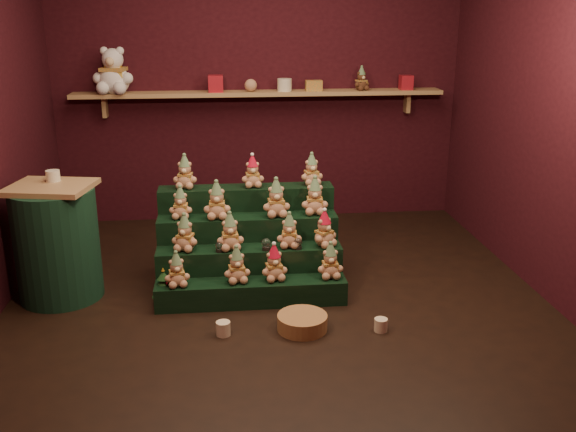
{
  "coord_description": "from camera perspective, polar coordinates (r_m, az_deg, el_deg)",
  "views": [
    {
      "loc": [
        -0.38,
        -4.44,
        2.07
      ],
      "look_at": [
        0.11,
        0.25,
        0.56
      ],
      "focal_mm": 40.0,
      "sensor_mm": 36.0,
      "label": 1
    }
  ],
  "objects": [
    {
      "name": "teddy_2",
      "position": [
        4.7,
        -1.24,
        -4.15
      ],
      "size": [
        0.22,
        0.21,
        0.27
      ],
      "primitive_type": null,
      "rotation": [
        0.0,
        0.0,
        0.18
      ],
      "color": "tan",
      "rests_on": "riser_tier_front"
    },
    {
      "name": "shelf_plush_ball",
      "position": [
        6.33,
        -3.33,
        11.53
      ],
      "size": [
        0.12,
        0.12,
        0.12
      ],
      "primitive_type": "sphere",
      "color": "tan",
      "rests_on": "back_shelf"
    },
    {
      "name": "brown_bear",
      "position": [
        6.46,
        6.54,
        12.04
      ],
      "size": [
        0.2,
        0.2,
        0.23
      ],
      "primitive_type": null,
      "rotation": [
        0.0,
        0.0,
        0.38
      ],
      "color": "#4E2C1A",
      "rests_on": "back_shelf"
    },
    {
      "name": "ground",
      "position": [
        4.91,
        -0.97,
        -7.12
      ],
      "size": [
        4.0,
        4.0,
        0.0
      ],
      "primitive_type": "plane",
      "color": "black",
      "rests_on": "ground"
    },
    {
      "name": "teddy_5",
      "position": [
        4.8,
        -5.18,
        -1.37
      ],
      "size": [
        0.22,
        0.2,
        0.28
      ],
      "primitive_type": null,
      "rotation": [
        0.0,
        0.0,
        0.08
      ],
      "color": "tan",
      "rests_on": "riser_tier_midfront"
    },
    {
      "name": "gift_tin_cream",
      "position": [
        6.36,
        -0.31,
        11.58
      ],
      "size": [
        0.14,
        0.14,
        0.12
      ],
      "primitive_type": "cylinder",
      "color": "beige",
      "rests_on": "back_shelf"
    },
    {
      "name": "table_ornament",
      "position": [
        5.0,
        -20.17,
        3.37
      ],
      "size": [
        0.1,
        0.1,
        0.08
      ],
      "primitive_type": "cylinder",
      "color": "beige",
      "rests_on": "side_table"
    },
    {
      "name": "wicker_basket",
      "position": [
        4.41,
        1.28,
        -9.43
      ],
      "size": [
        0.39,
        0.39,
        0.11
      ],
      "primitive_type": "cylinder",
      "rotation": [
        0.0,
        0.0,
        -0.14
      ],
      "color": "#A07240",
      "rests_on": "ground"
    },
    {
      "name": "gift_tin_red_b",
      "position": [
        6.58,
        10.45,
        11.6
      ],
      "size": [
        0.12,
        0.12,
        0.14
      ],
      "primitive_type": "cube",
      "color": "#B21B28",
      "rests_on": "back_shelf"
    },
    {
      "name": "teddy_1",
      "position": [
        4.68,
        -4.58,
        -4.31
      ],
      "size": [
        0.21,
        0.2,
        0.27
      ],
      "primitive_type": null,
      "rotation": [
        0.0,
        0.0,
        0.14
      ],
      "color": "tan",
      "rests_on": "riser_tier_front"
    },
    {
      "name": "teddy_9",
      "position": [
        4.94,
        -6.35,
        1.42
      ],
      "size": [
        0.21,
        0.19,
        0.29
      ],
      "primitive_type": null,
      "rotation": [
        0.0,
        0.0,
        -0.01
      ],
      "color": "tan",
      "rests_on": "riser_tier_midback"
    },
    {
      "name": "riser_tier_midfront",
      "position": [
        4.93,
        -3.41,
        -4.8
      ],
      "size": [
        1.4,
        0.22,
        0.36
      ],
      "primitive_type": "cube",
      "color": "black",
      "rests_on": "ground"
    },
    {
      "name": "teddy_6",
      "position": [
        4.83,
        0.12,
        -1.28
      ],
      "size": [
        0.21,
        0.19,
        0.27
      ],
      "primitive_type": null,
      "rotation": [
        0.0,
        0.0,
        -0.11
      ],
      "color": "tan",
      "rests_on": "riser_tier_midfront"
    },
    {
      "name": "teddy_3",
      "position": [
        4.75,
        3.78,
        -3.96
      ],
      "size": [
        0.2,
        0.18,
        0.27
      ],
      "primitive_type": null,
      "rotation": [
        0.0,
        0.0,
        0.02
      ],
      "color": "tan",
      "rests_on": "riser_tier_front"
    },
    {
      "name": "back_wall",
      "position": [
        6.53,
        -2.64,
        11.91
      ],
      "size": [
        4.0,
        0.1,
        2.8
      ],
      "primitive_type": "cube",
      "color": "black",
      "rests_on": "ground"
    },
    {
      "name": "teddy_13",
      "position": [
        5.13,
        -3.17,
        3.98
      ],
      "size": [
        0.19,
        0.17,
        0.25
      ],
      "primitive_type": null,
      "rotation": [
        0.0,
        0.0,
        0.06
      ],
      "color": "tan",
      "rests_on": "riser_tier_back"
    },
    {
      "name": "mug_left",
      "position": [
        4.36,
        -5.78,
        -9.92
      ],
      "size": [
        0.1,
        0.1,
        0.1
      ],
      "primitive_type": "cylinder",
      "color": "beige",
      "rests_on": "ground"
    },
    {
      "name": "side_table",
      "position": [
        5.05,
        -19.85,
        -2.23
      ],
      "size": [
        0.65,
        0.61,
        0.88
      ],
      "rotation": [
        0.0,
        0.0,
        -0.2
      ],
      "color": "#A37C51",
      "rests_on": "ground"
    },
    {
      "name": "scarf_gift_box",
      "position": [
        6.39,
        2.31,
        11.51
      ],
      "size": [
        0.16,
        0.1,
        0.1
      ],
      "primitive_type": "cube",
      "color": "orange",
      "rests_on": "back_shelf"
    },
    {
      "name": "right_wall",
      "position": [
        5.1,
        22.83,
        8.88
      ],
      "size": [
        0.1,
        4.0,
        2.8
      ],
      "primitive_type": "cube",
      "color": "black",
      "rests_on": "ground"
    },
    {
      "name": "back_shelf",
      "position": [
        6.37,
        -2.53,
        10.8
      ],
      "size": [
        3.6,
        0.26,
        0.24
      ],
      "color": "#A37C51",
      "rests_on": "ground"
    },
    {
      "name": "teddy_7",
      "position": [
        4.85,
        3.25,
        -1.14
      ],
      "size": [
        0.26,
        0.26,
        0.27
      ],
      "primitive_type": null,
      "rotation": [
        0.0,
        0.0,
        0.59
      ],
      "color": "tan",
      "rests_on": "riser_tier_midfront"
    },
    {
      "name": "teddy_12",
      "position": [
        5.15,
        -9.15,
        3.91
      ],
      "size": [
        0.21,
        0.19,
        0.27
      ],
      "primitive_type": null,
      "rotation": [
        0.0,
        0.0,
        -0.13
      ],
      "color": "tan",
      "rests_on": "riser_tier_back"
    },
    {
      "name": "gift_tin_red_a",
      "position": [
        6.32,
        -6.44,
        11.62
      ],
      "size": [
        0.14,
        0.14,
        0.16
      ],
      "primitive_type": "cube",
      "color": "#B21B28",
      "rests_on": "back_shelf"
    },
    {
      "name": "teddy_8",
      "position": [
        4.99,
        -9.53,
        1.2
      ],
      "size": [
        0.19,
        0.17,
        0.25
      ],
      "primitive_type": null,
      "rotation": [
        0.0,
        0.0,
        -0.07
      ],
      "color": "tan",
      "rests_on": "riser_tier_midback"
    },
    {
      "name": "riser_tier_back",
      "position": [
        5.27,
        -3.67,
        -1.16
      ],
      "size": [
        1.4,
        0.22,
        0.72
      ],
      "primitive_type": "cube",
      "color": "black",
      "rests_on": "ground"
    },
    {
      "name": "snow_globe_c",
      "position": [
        4.81,
        0.88,
        -2.44
      ],
      "size": [
        0.07,
        0.07,
        0.09
      ],
      "color": "black",
      "rests_on": "riser_tier_midfront"
    },
    {
      "name": "teddy_11",
      "position": [
        5.03,
        2.4,
        1.81
      ],
      "size": [
        0.22,
        0.2,
        0.29
      ],
      "primitive_type": null,
      "rotation": [
        0.0,
        0.0,
        -0.07
      ],
      "color": "tan",
      "rests_on": "riser_tier_midback"
    },
    {
      "name": "riser_tier_front",
      "position": [
        4.76,
        -3.27,
        -6.82
      ],
      "size": [
        1.4,
        0.22,
        0.18
      ],
      "primitive_type": "cube",
      "color": "black",
      "rests_on": "ground"
    },
    {
      "name": "teddy_14",
      "position": [
        5.2,
        2.11,
        4.18
      ],
      "size": [
        0.21,
        0.19,
        0.25
      ],
      "primitive_type": null,
      "rotation": [
        0.0,
        0.0,
        0.17
      ],
      "color": "tan",
      "rests_on": "riser_tier_back"
    },
    {
      "name": "mug_right",
      "position": [
        4.44,
        8.25,
        -9.56
      ],
      "size": [
        0.09,
        0.09,
        0.09
      ],
      "primitive_type": "cylinder",
      "color": "beige",
      "rests_on": "ground"
    },
    {
      "name": "snow_globe_a",
      "position": [
        4.79,
        -6.14,
        -2.74
      ],
      "size": [
        0.06,
        0.06,
        0.08
      ],
      "color": "black",
      "rests_on": "riser_tier_midfront"
    },
    {
      "name": "teddy_0",
      "position": [
        4.67,
        -9.88,
        -4.68
      ],
      "size": [
        0.21,
        0.19,
        0.25
      ],
      "primitive_type": null,
      "rotation": [
        0.0,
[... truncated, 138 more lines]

